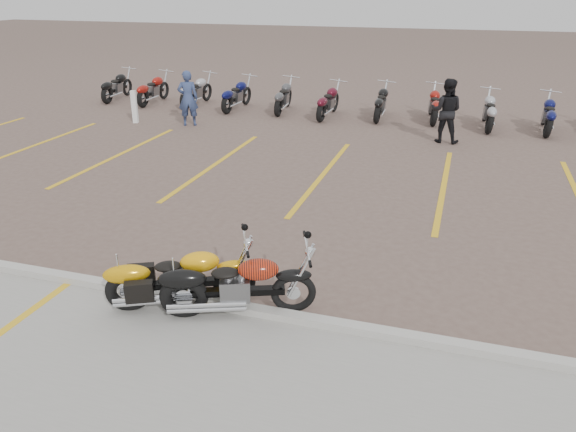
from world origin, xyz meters
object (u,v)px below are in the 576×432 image
at_px(person_b, 446,111).
at_px(bollard, 134,107).
at_px(yellow_cruiser, 178,279).
at_px(person_a, 188,98).
at_px(flame_cruiser, 234,287).

height_order(person_b, bollard, person_b).
bearing_deg(person_b, bollard, 8.50).
bearing_deg(bollard, yellow_cruiser, -55.39).
bearing_deg(bollard, person_a, 6.25).
xyz_separation_m(yellow_cruiser, flame_cruiser, (0.81, 0.02, 0.01)).
bearing_deg(yellow_cruiser, bollard, 97.81).
relative_size(person_a, bollard, 1.67).
bearing_deg(yellow_cruiser, flame_cruiser, -25.23).
distance_m(flame_cruiser, bollard, 11.83).
relative_size(person_b, bollard, 1.74).
distance_m(person_b, bollard, 9.41).
xyz_separation_m(person_b, bollard, (-9.39, -0.54, -0.37)).
relative_size(yellow_cruiser, bollard, 1.84).
bearing_deg(person_b, flame_cruiser, 83.09).
distance_m(yellow_cruiser, person_b, 10.34).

